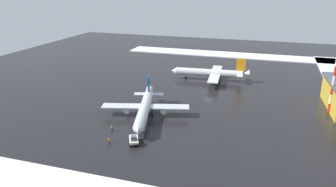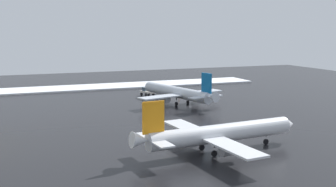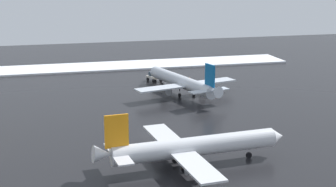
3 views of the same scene
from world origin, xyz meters
name	(u,v)px [view 1 (image 1 of 3)]	position (x,y,z in m)	size (l,w,h in m)	color
ground_plane	(209,93)	(0.00, 0.00, 0.00)	(240.00, 240.00, 0.00)	black
snow_bank_right	(232,55)	(67.00, 0.00, 0.25)	(14.00, 116.00, 0.50)	white
airplane_parked_portside	(145,108)	(-27.79, 13.95, 3.12)	(31.34, 26.32, 9.44)	silver
airplane_far_rear	(211,73)	(16.63, 2.64, 3.15)	(26.64, 32.07, 9.52)	silver
pushback_tug	(134,139)	(-44.20, 10.45, 1.28)	(5.10, 3.97, 2.50)	silver
ground_crew_by_nose_gear	(112,128)	(-39.16, 19.07, 0.97)	(0.36, 0.36, 1.71)	black
ground_crew_beside_wing	(109,140)	(-46.02, 16.41, 0.97)	(0.36, 0.36, 1.71)	black
antenna_mast	(333,85)	(-7.05, -38.59, 8.95)	(0.70, 0.70, 17.90)	red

